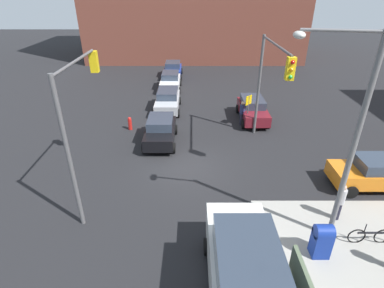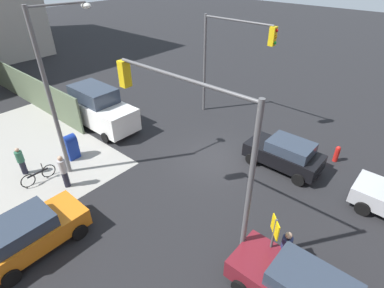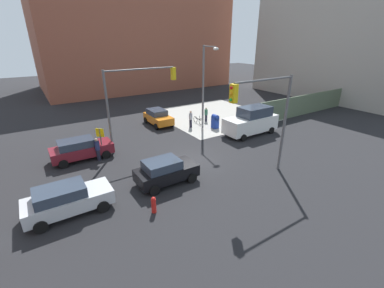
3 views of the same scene
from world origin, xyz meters
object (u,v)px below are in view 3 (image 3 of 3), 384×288
Objects in this scene: traffic_signal_nw_corner at (136,92)px; fire_hydrant at (154,204)px; smokestack at (221,35)px; mailbox_blue at (215,121)px; bicycle_leaning_on_fence at (198,120)px; sedan_orange at (158,117)px; traffic_signal_se_corner at (267,109)px; pedestrian_walking_north at (206,114)px; coupe_maroon at (81,149)px; pedestrian_waiting at (98,149)px; hatchback_silver at (67,199)px; pedestrian_crossing at (191,119)px; van_white_delivery at (251,121)px; street_lamp_corner at (205,82)px; sedan_black at (166,171)px.

traffic_signal_nw_corner reaches higher than fire_hydrant.
mailbox_blue is (-20.63, -25.00, -8.45)m from smokestack.
mailbox_blue is at bearing -74.72° from bicycle_leaning_on_fence.
traffic_signal_se_corner is at bearing -86.67° from sedan_orange.
traffic_signal_se_corner reaches higher than pedestrian_walking_north.
pedestrian_waiting reaches higher than coupe_maroon.
pedestrian_crossing reaches higher than hatchback_silver.
van_white_delivery reaches higher than fire_hydrant.
sedan_orange reaches higher than mailbox_blue.
street_lamp_corner is at bearing -131.46° from smokestack.
mailbox_blue is at bearing -129.54° from smokestack.
smokestack reaches higher than coupe_maroon.
street_lamp_corner is at bearing 103.03° from pedestrian_waiting.
hatchback_silver is at bearing 131.76° from pedestrian_crossing.
street_lamp_corner is 2.06× the size of sedan_black.
traffic_signal_se_corner reaches higher than coupe_maroon.
pedestrian_walking_north is (0.60, 2.40, 0.04)m from mailbox_blue.
traffic_signal_se_corner is 8.97m from van_white_delivery.
hatchback_silver is at bearing 179.55° from sedan_black.
sedan_black is at bearing -143.52° from mailbox_blue.
sedan_black is 2.22× the size of bicycle_leaning_on_fence.
fire_hydrant is 0.21× the size of coupe_maroon.
coupe_maroon is at bearing 168.78° from van_white_delivery.
sedan_black is 11.05m from pedestrian_crossing.
bicycle_leaning_on_fence is at bearing 46.24° from sedan_black.
pedestrian_walking_north is at bearing 75.96° from mailbox_blue.
traffic_signal_nw_corner is at bearing 43.58° from hatchback_silver.
pedestrian_crossing is at bearing 17.45° from traffic_signal_nw_corner.
van_white_delivery reaches higher than pedestrian_waiting.
sedan_black is at bearing -115.52° from pedestrian_walking_north.
fire_hydrant is 0.53× the size of pedestrian_waiting.
traffic_signal_se_corner is 1.69× the size of sedan_orange.
sedan_orange reaches higher than bicycle_leaning_on_fence.
hatchback_silver is 17.23m from van_white_delivery.
street_lamp_corner is 11.68m from pedestrian_waiting.
mailbox_blue is 0.37× the size of sedan_orange.
traffic_signal_se_corner is at bearing -13.35° from hatchback_silver.
smokestack is 47.53m from fire_hydrant.
pedestrian_waiting reaches higher than fire_hydrant.
street_lamp_corner is (-21.70, -24.56, -4.51)m from smokestack.
traffic_signal_se_corner is 13.18m from pedestrian_walking_north.
pedestrian_walking_north is (-1.26, 5.60, -0.48)m from van_white_delivery.
smokestack is 4.79× the size of sedan_orange.
fire_hydrant is (-7.61, 0.30, -4.12)m from traffic_signal_se_corner.
pedestrian_crossing reaches higher than bicycle_leaning_on_fence.
sedan_orange is 9.72m from coupe_maroon.
hatchback_silver reaches higher than bicycle_leaning_on_fence.
pedestrian_waiting is at bearing -174.29° from mailbox_blue.
pedestrian_walking_north is at bearing 43.16° from sedan_black.
traffic_signal_nw_corner is 3.71× the size of bicycle_leaning_on_fence.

